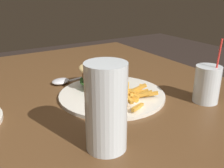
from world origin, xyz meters
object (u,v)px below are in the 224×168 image
meal_plate_near (107,85)px  beer_glass (106,110)px  juice_glass (207,86)px  spoon (62,81)px

meal_plate_near → beer_glass: 0.29m
beer_glass → juice_glass: juice_glass is taller
beer_glass → juice_glass: bearing=-82.6°
beer_glass → spoon: 0.41m
meal_plate_near → spoon: 0.18m
beer_glass → spoon: bearing=-8.9°
meal_plate_near → juice_glass: (-0.20, -0.21, 0.02)m
meal_plate_near → spoon: (0.16, 0.08, -0.02)m
beer_glass → juice_glass: (0.05, -0.35, -0.04)m
meal_plate_near → juice_glass: juice_glass is taller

